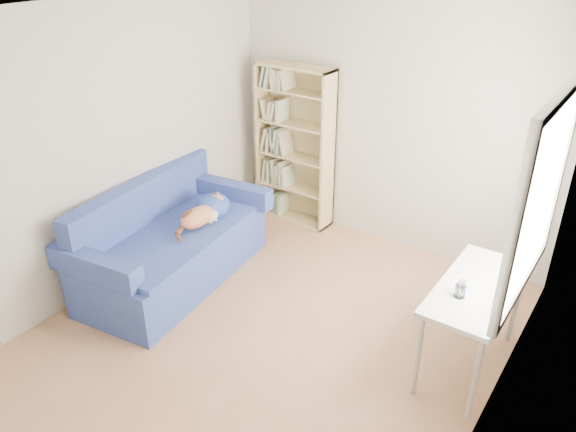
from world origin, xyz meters
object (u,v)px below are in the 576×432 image
Objects in this scene: bookshelf at (295,152)px; sofa at (172,244)px; desk at (476,295)px; pen_cup at (460,290)px.

sofa is at bearing -99.22° from bookshelf.
sofa is 1.14× the size of bookshelf.
bookshelf is at bearing 73.56° from sofa.
pen_cup reaches higher than desk.
pen_cup is (-0.07, -0.20, 0.14)m from desk.
sofa is 1.79m from bookshelf.
bookshelf reaches higher than desk.
desk is (2.51, -1.32, -0.16)m from bookshelf.
bookshelf is 2.88m from pen_cup.
bookshelf reaches higher than pen_cup.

